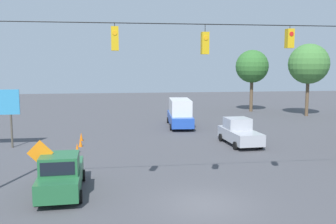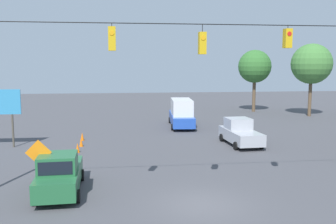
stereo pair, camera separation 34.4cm
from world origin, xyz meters
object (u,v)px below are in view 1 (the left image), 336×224
traffic_cone_nearest (65,174)px  traffic_cone_farthest (81,137)px  traffic_cone_second (69,165)px  overhead_signal_span (203,85)px  traffic_cone_third (73,156)px  box_truck_blue_oncoming_deep (180,113)px  pickup_truck_green_parked_shoulder (61,175)px  traffic_cone_fifth (80,142)px  pickup_truck_silver_oncoming_far (239,133)px  traffic_cone_fourth (77,148)px  tree_horizon_left (309,64)px  tree_horizon_right (252,67)px  work_zone_sign (40,157)px

traffic_cone_nearest → traffic_cone_farthest: same height
traffic_cone_second → overhead_signal_span: bearing=137.8°
traffic_cone_third → traffic_cone_nearest: bearing=90.2°
box_truck_blue_oncoming_deep → pickup_truck_green_parked_shoulder: 21.54m
traffic_cone_fifth → traffic_cone_farthest: 2.38m
traffic_cone_farthest → pickup_truck_green_parked_shoulder: bearing=91.0°
traffic_cone_second → traffic_cone_farthest: same height
pickup_truck_silver_oncoming_far → pickup_truck_green_parked_shoulder: 16.19m
pickup_truck_green_parked_shoulder → traffic_cone_fourth: pickup_truck_green_parked_shoulder is taller
overhead_signal_span → tree_horizon_left: (-19.95, -27.59, 1.00)m
overhead_signal_span → traffic_cone_third: size_ratio=31.90×
box_truck_blue_oncoming_deep → traffic_cone_second: box_truck_blue_oncoming_deep is taller
tree_horizon_right → overhead_signal_span: bearing=66.1°
traffic_cone_fourth → overhead_signal_span: bearing=121.8°
traffic_cone_third → traffic_cone_farthest: size_ratio=1.00×
overhead_signal_span → pickup_truck_silver_oncoming_far: (-5.95, -12.27, -4.56)m
traffic_cone_second → traffic_cone_fourth: bearing=-90.3°
pickup_truck_silver_oncoming_far → traffic_cone_fourth: 12.88m
traffic_cone_second → traffic_cone_farthest: (0.09, -9.27, 0.00)m
tree_horizon_right → traffic_cone_nearest: bearing=53.1°
overhead_signal_span → traffic_cone_second: size_ratio=31.90×
overhead_signal_span → traffic_cone_nearest: bearing=-32.4°
box_truck_blue_oncoming_deep → tree_horizon_left: (-17.32, -5.98, 5.11)m
overhead_signal_span → pickup_truck_green_parked_shoulder: (6.74, -2.22, -4.56)m
traffic_cone_fourth → traffic_cone_fifth: 2.09m
traffic_cone_fifth → overhead_signal_span: bearing=117.4°
traffic_cone_farthest → traffic_cone_fifth: bearing=93.7°
overhead_signal_span → box_truck_blue_oncoming_deep: size_ratio=3.16×
traffic_cone_fourth → traffic_cone_farthest: 4.46m
traffic_cone_nearest → tree_horizon_right: size_ratio=0.09×
pickup_truck_silver_oncoming_far → tree_horizon_left: bearing=-132.4°
traffic_cone_farthest → tree_horizon_left: bearing=-155.8°
pickup_truck_green_parked_shoulder → traffic_cone_nearest: size_ratio=7.38×
traffic_cone_nearest → tree_horizon_left: size_ratio=0.08×
pickup_truck_green_parked_shoulder → overhead_signal_span: bearing=161.8°
traffic_cone_nearest → traffic_cone_second: bearing=-89.7°
overhead_signal_span → traffic_cone_second: bearing=-42.2°
box_truck_blue_oncoming_deep → traffic_cone_fifth: bearing=41.9°
tree_horizon_left → tree_horizon_right: 7.59m
traffic_cone_third → tree_horizon_right: size_ratio=0.09×
overhead_signal_span → traffic_cone_third: 12.12m
traffic_cone_fourth → traffic_cone_second: bearing=89.7°
traffic_cone_farthest → tree_horizon_left: tree_horizon_left is taller
tree_horizon_right → traffic_cone_fifth: bearing=42.8°
overhead_signal_span → traffic_cone_third: bearing=-51.1°
traffic_cone_fourth → pickup_truck_silver_oncoming_far: bearing=-174.5°
traffic_cone_second → work_zone_sign: work_zone_sign is taller
traffic_cone_third → work_zone_sign: 6.91m
pickup_truck_green_parked_shoulder → tree_horizon_left: tree_horizon_left is taller
traffic_cone_fifth → work_zone_sign: bearing=85.8°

